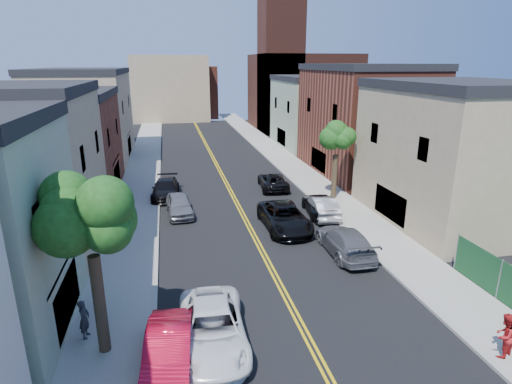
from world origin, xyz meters
TOP-DOWN VIEW (x-y plane):
  - sidewalk_left at (-7.90, 40.00)m, footprint 3.20×100.00m
  - sidewalk_right at (7.90, 40.00)m, footprint 3.20×100.00m
  - curb_left at (-6.15, 40.00)m, footprint 0.30×100.00m
  - curb_right at (6.15, 40.00)m, footprint 0.30×100.00m
  - bldg_left_tan_near at (-14.00, 25.00)m, footprint 9.00×10.00m
  - bldg_left_brick at (-14.00, 36.00)m, footprint 9.00×12.00m
  - bldg_left_tan_far at (-14.00, 50.00)m, footprint 9.00×16.00m
  - bldg_right_tan at (14.00, 24.00)m, footprint 9.00×12.00m
  - bldg_right_brick at (14.00, 38.00)m, footprint 9.00×14.00m
  - bldg_right_palegrn at (14.00, 52.00)m, footprint 9.00×12.00m
  - church at (16.33, 67.07)m, footprint 16.20×14.20m
  - backdrop_left at (-4.00, 82.00)m, footprint 14.00×8.00m
  - backdrop_center at (0.00, 86.00)m, footprint 10.00×8.00m
  - tree_left_mid at (-7.88, 14.01)m, footprint 5.20×5.20m
  - tree_right_far at (7.92, 30.01)m, footprint 4.40×4.40m
  - red_sedan at (-5.50, 12.54)m, footprint 2.04×4.78m
  - white_pickup at (-3.80, 13.61)m, footprint 2.85×5.71m
  - grey_car_left at (-4.53, 28.87)m, footprint 2.07×4.54m
  - black_car_left at (-5.50, 33.35)m, footprint 2.51×5.23m
  - grey_car_right at (4.66, 20.28)m, footprint 2.25×5.38m
  - black_car_right at (5.50, 26.71)m, footprint 2.43×4.98m
  - silver_car_right at (5.50, 26.41)m, footprint 1.96×4.75m
  - dark_car_right_far at (3.80, 33.95)m, footprint 2.73×5.14m
  - black_suv_lane at (2.24, 24.67)m, footprint 2.75×5.89m
  - pedestrian_left at (-8.74, 14.99)m, footprint 0.48×0.65m
  - pedestrian_right at (6.70, 10.53)m, footprint 1.04×0.94m

SIDE VIEW (x-z plane):
  - sidewalk_left at x=-7.90m, z-range 0.00..0.15m
  - sidewalk_right at x=7.90m, z-range 0.00..0.15m
  - curb_left at x=-6.15m, z-range 0.00..0.15m
  - curb_right at x=6.15m, z-range 0.00..0.15m
  - dark_car_right_far at x=3.80m, z-range 0.00..1.38m
  - black_car_left at x=-5.50m, z-range 0.00..1.47m
  - grey_car_left at x=-4.53m, z-range 0.00..1.51m
  - silver_car_right at x=5.50m, z-range 0.00..1.53m
  - red_sedan at x=-5.50m, z-range 0.00..1.53m
  - grey_car_right at x=4.66m, z-range 0.00..1.55m
  - white_pickup at x=-3.80m, z-range 0.00..1.55m
  - black_suv_lane at x=2.24m, z-range 0.00..1.63m
  - black_car_right at x=5.50m, z-range 0.00..1.64m
  - pedestrian_left at x=-8.74m, z-range 0.15..1.78m
  - pedestrian_right at x=6.70m, z-range 0.15..1.91m
  - bldg_left_brick at x=-14.00m, z-range 0.00..8.00m
  - bldg_right_palegrn at x=14.00m, z-range 0.00..8.50m
  - bldg_left_tan_near at x=-14.00m, z-range 0.00..9.00m
  - bldg_right_tan at x=14.00m, z-range 0.00..9.00m
  - bldg_left_tan_far at x=-14.00m, z-range 0.00..9.50m
  - bldg_right_brick at x=14.00m, z-range 0.00..10.00m
  - backdrop_center at x=0.00m, z-range 0.00..10.00m
  - tree_right_far at x=7.92m, z-range 1.74..9.77m
  - backdrop_left at x=-4.00m, z-range 0.00..12.00m
  - tree_left_mid at x=-7.88m, z-range 1.94..11.23m
  - church at x=16.33m, z-range -4.06..18.54m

